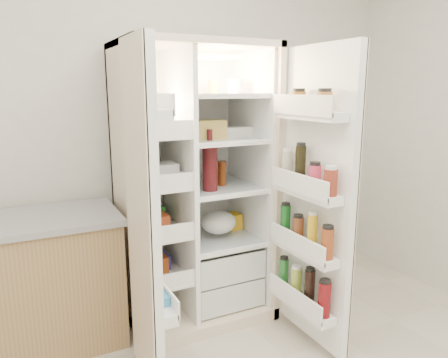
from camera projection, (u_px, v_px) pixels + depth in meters
name	position (u px, v px, depth m)	size (l,w,h in m)	color
wall_back	(145.00, 114.00, 2.95)	(4.00, 0.02, 2.70)	silver
refrigerator	(194.00, 206.00, 2.86)	(0.92, 0.70, 1.80)	beige
freezer_door	(144.00, 220.00, 2.08)	(0.15, 0.40, 1.72)	white
fridge_door	(315.00, 204.00, 2.43)	(0.17, 0.58, 1.72)	white
kitchen_counter	(24.00, 285.00, 2.47)	(1.10, 0.59, 0.80)	#9B774D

